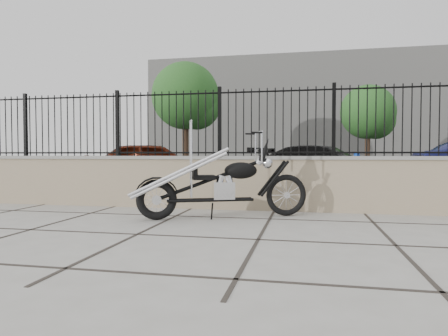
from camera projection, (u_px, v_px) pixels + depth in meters
name	position (u px, v px, depth m)	size (l,w,h in m)	color
ground_plane	(258.00, 240.00, 4.62)	(90.00, 90.00, 0.00)	#99968E
parking_lot	(293.00, 178.00, 16.86)	(30.00, 30.00, 0.00)	black
retaining_wall	(275.00, 183.00, 7.05)	(14.00, 0.36, 0.96)	gray
iron_fence	(275.00, 122.00, 7.02)	(14.00, 0.08, 1.20)	black
background_building	(299.00, 115.00, 30.43)	(22.00, 6.00, 8.00)	beige
chopper_motorcycle	(220.00, 169.00, 6.17)	(2.56, 0.45, 1.54)	black
car_red	(154.00, 164.00, 12.22)	(1.62, 4.02, 1.37)	#4D170B
car_black	(325.00, 167.00, 11.36)	(1.74, 4.29, 1.25)	black
bollard_a	(223.00, 178.00, 9.17)	(0.11, 0.11, 0.88)	blue
bollard_b	(357.00, 175.00, 8.86)	(0.12, 0.12, 1.04)	#0B3EB2
tree_left	(185.00, 93.00, 21.62)	(3.65, 3.65, 6.16)	#382619
tree_right	(368.00, 110.00, 20.45)	(2.78, 2.78, 4.69)	#382619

